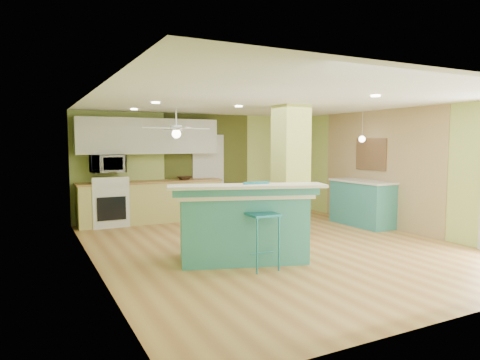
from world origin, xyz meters
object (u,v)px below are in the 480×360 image
object	(u,v)px
peninsula	(242,224)
fruit_bowl	(184,178)
bar_stool	(260,211)
side_counter	(362,203)
canister	(260,187)

from	to	relation	value
peninsula	fruit_bowl	world-z (taller)	peninsula
peninsula	fruit_bowl	distance (m)	3.75
peninsula	fruit_bowl	xyz separation A→B (m)	(0.39, 3.71, 0.43)
bar_stool	side_counter	distance (m)	4.03
side_counter	bar_stool	bearing A→B (deg)	-153.56
peninsula	side_counter	world-z (taller)	peninsula
side_counter	canister	size ratio (longest dim) A/B	9.28
bar_stool	side_counter	world-z (taller)	bar_stool
peninsula	bar_stool	world-z (taller)	bar_stool
peninsula	canister	xyz separation A→B (m)	(0.26, -0.10, 0.56)
bar_stool	canister	distance (m)	0.55
bar_stool	canister	bearing A→B (deg)	61.19
side_counter	fruit_bowl	distance (m)	4.06
side_counter	fruit_bowl	bearing A→B (deg)	143.18
bar_stool	side_counter	xyz separation A→B (m)	(3.59, 1.79, -0.33)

